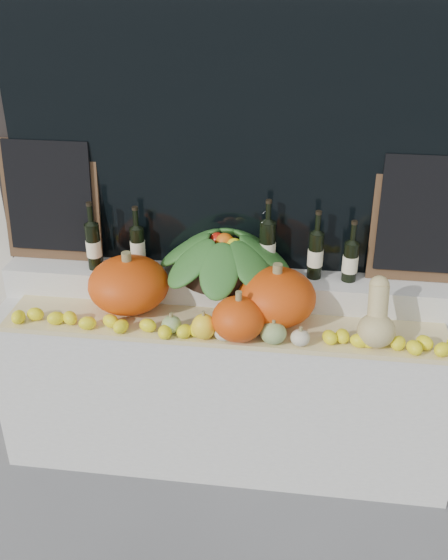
% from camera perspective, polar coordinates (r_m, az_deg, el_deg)
% --- Properties ---
extents(storefront_facade, '(7.00, 0.94, 4.50)m').
position_cam_1_polar(storefront_facade, '(3.34, 1.95, 24.17)').
color(storefront_facade, beige).
rests_on(storefront_facade, ground).
extents(display_sill, '(2.30, 0.55, 0.88)m').
position_cam_1_polar(display_sill, '(3.33, 0.17, -9.68)').
color(display_sill, silver).
rests_on(display_sill, ground).
extents(rear_tier, '(2.30, 0.25, 0.16)m').
position_cam_1_polar(rear_tier, '(3.17, 0.53, -0.60)').
color(rear_tier, silver).
rests_on(rear_tier, display_sill).
extents(straw_bedding, '(2.10, 0.32, 0.02)m').
position_cam_1_polar(straw_bedding, '(2.97, -0.13, -4.31)').
color(straw_bedding, tan).
rests_on(straw_bedding, display_sill).
extents(pumpkin_left, '(0.45, 0.45, 0.26)m').
position_cam_1_polar(pumpkin_left, '(3.06, -8.71, -0.40)').
color(pumpkin_left, '#D5470B').
rests_on(pumpkin_left, straw_bedding).
extents(pumpkin_right, '(0.48, 0.48, 0.26)m').
position_cam_1_polar(pumpkin_right, '(2.93, 4.80, -1.55)').
color(pumpkin_right, '#D5470B').
rests_on(pumpkin_right, straw_bedding).
extents(pumpkin_center, '(0.26, 0.26, 0.20)m').
position_cam_1_polar(pumpkin_center, '(2.82, 1.32, -3.58)').
color(pumpkin_center, '#D5470B').
rests_on(pumpkin_center, straw_bedding).
extents(butternut_squash, '(0.17, 0.22, 0.30)m').
position_cam_1_polar(butternut_squash, '(2.86, 13.81, -3.56)').
color(butternut_squash, tan).
rests_on(butternut_squash, straw_bedding).
extents(decorative_gourds, '(0.68, 0.13, 0.14)m').
position_cam_1_polar(decorative_gourds, '(2.83, 0.89, -4.60)').
color(decorative_gourds, '#2F671F').
rests_on(decorative_gourds, straw_bedding).
extents(lemon_heap, '(2.20, 0.16, 0.06)m').
position_cam_1_polar(lemon_heap, '(2.85, -0.42, -4.77)').
color(lemon_heap, yellow).
rests_on(lemon_heap, straw_bedding).
extents(produce_bowl, '(0.70, 0.70, 0.23)m').
position_cam_1_polar(produce_bowl, '(3.07, 0.07, 2.34)').
color(produce_bowl, black).
rests_on(produce_bowl, rear_tier).
extents(wine_bottle_far_left, '(0.08, 0.08, 0.36)m').
position_cam_1_polar(wine_bottle_far_left, '(3.19, -11.84, 3.11)').
color(wine_bottle_far_left, black).
rests_on(wine_bottle_far_left, rear_tier).
extents(wine_bottle_near_left, '(0.08, 0.08, 0.32)m').
position_cam_1_polar(wine_bottle_near_left, '(3.19, -7.90, 3.13)').
color(wine_bottle_near_left, black).
rests_on(wine_bottle_near_left, rear_tier).
extents(wine_bottle_tall, '(0.08, 0.08, 0.39)m').
position_cam_1_polar(wine_bottle_tall, '(3.07, 3.97, 3.00)').
color(wine_bottle_tall, black).
rests_on(wine_bottle_tall, rear_tier).
extents(wine_bottle_near_right, '(0.08, 0.08, 0.35)m').
position_cam_1_polar(wine_bottle_near_right, '(3.06, 8.36, 2.33)').
color(wine_bottle_near_right, black).
rests_on(wine_bottle_near_right, rear_tier).
extents(wine_bottle_far_right, '(0.08, 0.08, 0.31)m').
position_cam_1_polar(wine_bottle_far_right, '(3.07, 11.48, 1.74)').
color(wine_bottle_far_right, black).
rests_on(wine_bottle_far_right, rear_tier).
extents(chalkboard_left, '(0.50, 0.10, 0.62)m').
position_cam_1_polar(chalkboard_left, '(3.28, -15.60, 7.15)').
color(chalkboard_left, '#4C331E').
rests_on(chalkboard_left, rear_tier).
extents(chalkboard_right, '(0.50, 0.10, 0.62)m').
position_cam_1_polar(chalkboard_right, '(3.09, 18.00, 5.45)').
color(chalkboard_right, '#4C331E').
rests_on(chalkboard_right, rear_tier).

